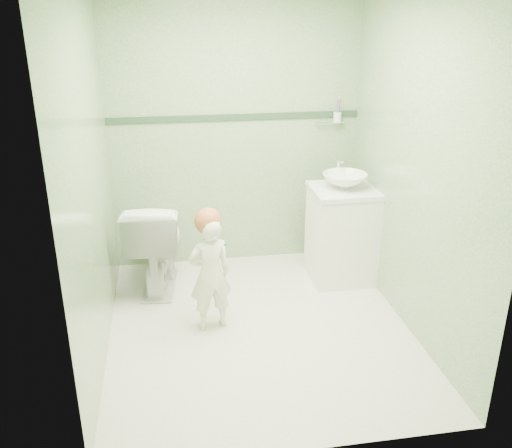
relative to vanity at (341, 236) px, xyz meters
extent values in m
plane|color=beige|center=(-0.84, -0.70, -0.40)|extent=(2.50, 2.50, 0.00)
cube|color=#79A575|center=(-0.84, 0.55, 0.80)|extent=(2.20, 0.04, 2.40)
cube|color=#79A575|center=(-0.84, -1.95, 0.80)|extent=(2.20, 0.04, 2.40)
cube|color=#79A575|center=(-1.94, -0.70, 0.80)|extent=(0.04, 2.50, 2.40)
cube|color=#79A575|center=(0.26, -0.70, 0.80)|extent=(0.04, 2.50, 2.40)
cube|color=#2B4430|center=(-0.84, 0.54, 0.95)|extent=(2.20, 0.02, 0.05)
cube|color=white|center=(0.00, 0.00, 0.00)|extent=(0.52, 0.50, 0.80)
cube|color=white|center=(0.00, 0.00, 0.41)|extent=(0.54, 0.52, 0.04)
imported|color=white|center=(0.00, 0.00, 0.49)|extent=(0.37, 0.37, 0.13)
cylinder|color=silver|center=(0.00, 0.20, 0.55)|extent=(0.03, 0.03, 0.18)
cylinder|color=silver|center=(0.00, 0.15, 0.63)|extent=(0.02, 0.12, 0.02)
cylinder|color=silver|center=(0.00, 0.50, 0.88)|extent=(0.26, 0.02, 0.02)
cylinder|color=silver|center=(0.06, 0.48, 0.93)|extent=(0.07, 0.07, 0.09)
cylinder|color=#7754AF|center=(0.06, 0.47, 1.00)|extent=(0.01, 0.01, 0.17)
cylinder|color=blue|center=(0.05, 0.47, 1.00)|extent=(0.01, 0.01, 0.17)
cylinder|color=orange|center=(0.06, 0.47, 1.00)|extent=(0.01, 0.01, 0.17)
cylinder|color=red|center=(0.07, 0.49, 1.00)|extent=(0.01, 0.01, 0.17)
imported|color=white|center=(-1.58, 0.10, 0.00)|extent=(0.53, 0.82, 0.79)
imported|color=white|center=(-1.19, -0.62, 0.04)|extent=(0.36, 0.28, 0.88)
sphere|color=#AE5B35|center=(-1.19, -0.60, 0.44)|extent=(0.19, 0.19, 0.19)
cylinder|color=#16845A|center=(-1.08, -0.73, 0.32)|extent=(0.05, 0.14, 0.06)
cube|color=white|center=(-1.15, -0.69, 0.36)|extent=(0.03, 0.03, 0.02)
camera|label=1|loc=(-1.45, -4.20, 1.86)|focal=38.72mm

